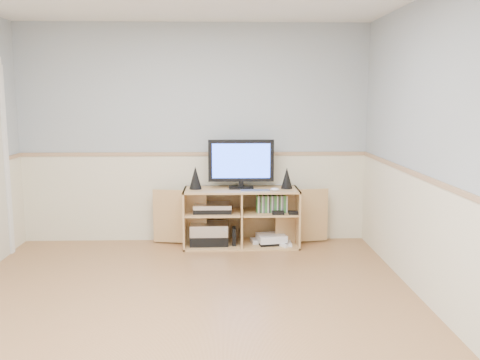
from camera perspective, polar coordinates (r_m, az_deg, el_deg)
name	(u,v)px	position (r m, az deg, el deg)	size (l,w,h in m)	color
room	(172,158)	(4.08, -7.28, 2.30)	(4.04, 4.54, 2.54)	tan
media_cabinet	(241,216)	(6.11, 0.11, -3.82)	(2.01, 0.48, 0.65)	tan
monitor	(241,162)	(5.99, 0.12, 1.92)	(0.74, 0.18, 0.55)	black
speaker_left	(195,178)	(5.99, -4.78, 0.25)	(0.14, 0.14, 0.26)	black
speaker_right	(287,178)	(6.03, 5.01, 0.20)	(0.13, 0.13, 0.24)	black
keyboard	(255,191)	(5.86, 1.61, -1.14)	(0.32, 0.13, 0.01)	silver
mouse	(275,189)	(5.87, 3.75, -1.01)	(0.10, 0.06, 0.04)	white
av_components	(211,227)	(6.08, -3.13, -5.01)	(0.51, 0.31, 0.47)	black
game_consoles	(270,239)	(6.12, 3.25, -6.33)	(0.46, 0.31, 0.11)	white
game_cases	(272,204)	(6.02, 3.40, -2.53)	(0.34, 0.14, 0.19)	#3F8C3F
wall_outlet	(280,189)	(6.28, 4.32, -1.00)	(0.12, 0.03, 0.12)	white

